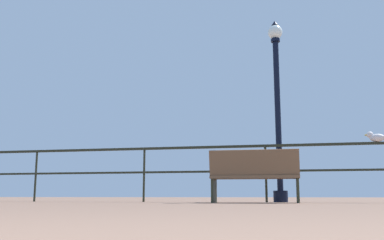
{
  "coord_description": "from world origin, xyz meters",
  "views": [
    {
      "loc": [
        0.45,
        -0.45,
        0.13
      ],
      "look_at": [
        -1.34,
        7.59,
        1.55
      ],
      "focal_mm": 41.01,
      "sensor_mm": 36.0,
      "label": 1
    }
  ],
  "objects": [
    {
      "name": "seagull_on_rail",
      "position": [
        2.02,
        8.1,
        1.19
      ],
      "size": [
        0.41,
        0.25,
        0.2
      ],
      "color": "silver",
      "rests_on": "pier_railing"
    },
    {
      "name": "bench_near_left",
      "position": [
        -0.16,
        7.37,
        0.5
      ],
      "size": [
        1.56,
        0.69,
        0.92
      ],
      "color": "brown",
      "rests_on": "ground_plane"
    },
    {
      "name": "pier_railing",
      "position": [
        0.0,
        8.09,
        0.82
      ],
      "size": [
        19.66,
        0.05,
        1.1
      ],
      "color": "black",
      "rests_on": "ground_plane"
    },
    {
      "name": "lamppost_center",
      "position": [
        0.26,
        8.32,
        2.02
      ],
      "size": [
        0.3,
        0.3,
        3.7
      ],
      "color": "black",
      "rests_on": "ground_plane"
    }
  ]
}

